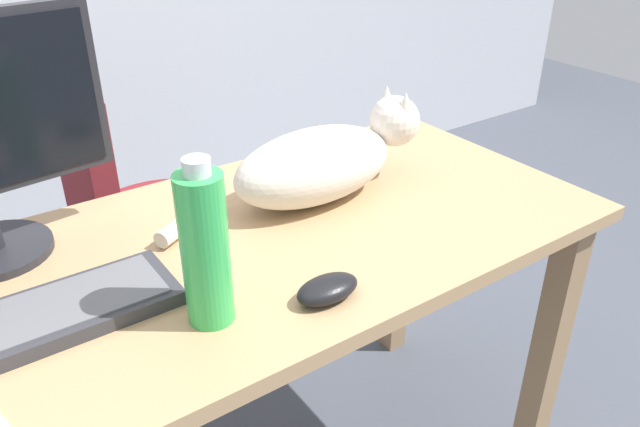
{
  "coord_description": "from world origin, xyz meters",
  "views": [
    {
      "loc": [
        -0.4,
        -0.89,
        1.35
      ],
      "look_at": [
        0.16,
        -0.08,
        0.8
      ],
      "focal_mm": 35.12,
      "sensor_mm": 36.0,
      "label": 1
    }
  ],
  "objects_px": {
    "office_chair": "(151,251)",
    "keyboard": "(28,323)",
    "spray_bottle": "(205,248)",
    "computer_mouse": "(327,289)",
    "cat": "(323,160)"
  },
  "relations": [
    {
      "from": "office_chair",
      "to": "cat",
      "type": "bearing_deg",
      "value": -71.21
    },
    {
      "from": "office_chair",
      "to": "computer_mouse",
      "type": "distance_m",
      "value": 0.96
    },
    {
      "from": "keyboard",
      "to": "cat",
      "type": "relative_size",
      "value": 0.72
    },
    {
      "from": "cat",
      "to": "spray_bottle",
      "type": "relative_size",
      "value": 2.32
    },
    {
      "from": "office_chair",
      "to": "cat",
      "type": "relative_size",
      "value": 1.45
    },
    {
      "from": "keyboard",
      "to": "spray_bottle",
      "type": "xyz_separation_m",
      "value": [
        0.24,
        -0.13,
        0.11
      ]
    },
    {
      "from": "office_chair",
      "to": "keyboard",
      "type": "relative_size",
      "value": 2.02
    },
    {
      "from": "keyboard",
      "to": "spray_bottle",
      "type": "relative_size",
      "value": 1.66
    },
    {
      "from": "cat",
      "to": "spray_bottle",
      "type": "height_order",
      "value": "spray_bottle"
    },
    {
      "from": "cat",
      "to": "spray_bottle",
      "type": "distance_m",
      "value": 0.44
    },
    {
      "from": "keyboard",
      "to": "spray_bottle",
      "type": "distance_m",
      "value": 0.29
    },
    {
      "from": "office_chair",
      "to": "spray_bottle",
      "type": "xyz_separation_m",
      "value": [
        -0.18,
        -0.81,
        0.49
      ]
    },
    {
      "from": "office_chair",
      "to": "keyboard",
      "type": "distance_m",
      "value": 0.89
    },
    {
      "from": "keyboard",
      "to": "spray_bottle",
      "type": "height_order",
      "value": "spray_bottle"
    },
    {
      "from": "office_chair",
      "to": "spray_bottle",
      "type": "relative_size",
      "value": 3.36
    }
  ]
}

